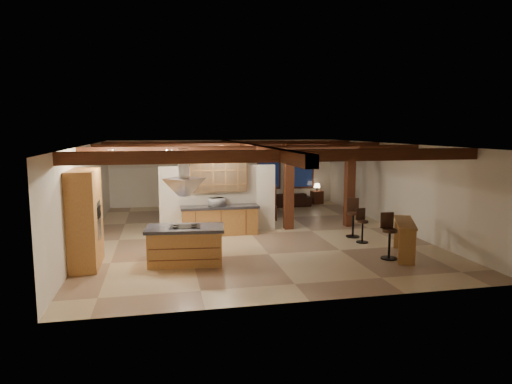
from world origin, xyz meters
TOP-DOWN VIEW (x-y plane):
  - ground at (0.00, 0.00)m, footprint 12.00×12.00m
  - room_walls at (0.00, 0.00)m, footprint 12.00×12.00m
  - ceiling_beams at (0.00, 0.00)m, footprint 10.00×12.00m
  - timber_posts at (2.50, 0.50)m, footprint 2.50×0.30m
  - partition_wall at (-1.00, 0.50)m, footprint 3.80×0.18m
  - pantry_cabinet at (-4.67, -2.60)m, footprint 0.67×1.60m
  - back_counter at (-1.00, 0.11)m, footprint 2.50×0.66m
  - upper_display_cabinet at (-1.00, 0.31)m, footprint 1.80×0.36m
  - range_hood at (-2.26, -2.90)m, footprint 1.10×1.10m
  - back_windows at (2.80, 5.93)m, footprint 2.70×0.07m
  - framed_art at (-1.50, 5.94)m, footprint 0.65×0.05m
  - recessed_cans at (-2.53, -1.93)m, footprint 3.16×2.46m
  - kitchen_island at (-2.26, -2.90)m, footprint 2.03×1.22m
  - dining_table at (0.54, 2.99)m, footprint 2.18×1.70m
  - sofa at (2.59, 4.96)m, footprint 2.05×0.81m
  - microwave at (-1.09, 0.11)m, footprint 0.55×0.46m
  - bar_counter at (3.49, -3.42)m, footprint 1.17×1.84m
  - side_table at (4.14, 5.40)m, footprint 0.51×0.51m
  - table_lamp at (4.14, 5.40)m, footprint 0.29×0.29m
  - bar_stool_a at (2.98, -3.54)m, footprint 0.42×0.42m
  - bar_stool_b at (3.03, -1.78)m, footprint 0.36×0.36m
  - bar_stool_c at (3.07, -1.05)m, footprint 0.45×0.46m
  - dining_chairs at (0.54, 2.99)m, footprint 2.28×2.28m

SIDE VIEW (x-z plane):
  - ground at x=0.00m, z-range 0.00..0.00m
  - side_table at x=4.14m, z-range 0.00..0.58m
  - sofa at x=2.59m, z-range 0.00..0.60m
  - dining_table at x=0.54m, z-range 0.00..0.68m
  - back_counter at x=-1.00m, z-range 0.01..0.95m
  - kitchen_island at x=-2.26m, z-range 0.00..0.96m
  - bar_stool_b at x=3.03m, z-range 0.01..1.03m
  - bar_stool_a at x=2.98m, z-range 0.01..1.21m
  - bar_stool_c at x=3.07m, z-range 0.01..1.22m
  - bar_counter at x=3.49m, z-range 0.17..1.12m
  - dining_chairs at x=0.54m, z-range 0.01..1.31m
  - table_lamp at x=4.14m, z-range 0.65..0.99m
  - microwave at x=-1.09m, z-range 0.94..1.20m
  - partition_wall at x=-1.00m, z-range 0.00..2.20m
  - pantry_cabinet at x=-4.67m, z-range 0.00..2.40m
  - back_windows at x=2.80m, z-range 0.65..2.35m
  - framed_art at x=-1.50m, z-range 1.27..2.12m
  - timber_posts at x=2.50m, z-range 0.31..3.21m
  - room_walls at x=0.00m, z-range -4.22..7.78m
  - range_hood at x=-2.26m, z-range 1.08..2.48m
  - upper_display_cabinet at x=-1.00m, z-range 1.37..2.33m
  - ceiling_beams at x=0.00m, z-range 2.62..2.90m
  - recessed_cans at x=-2.53m, z-range 2.85..2.89m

